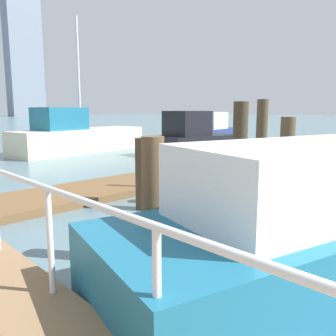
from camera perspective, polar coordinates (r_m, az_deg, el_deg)
floating_dock at (r=10.63m, az=-2.44°, el=-1.93°), size 11.67×2.00×0.18m
dock_piling_0 at (r=7.70m, az=-4.14°, el=-0.99°), size 0.32×0.32×1.58m
dock_piling_1 at (r=8.83m, az=18.62°, el=1.31°), size 0.34×0.34×2.02m
dock_piling_2 at (r=10.54m, az=14.87°, el=3.97°), size 0.32×0.32×2.48m
dock_piling_3 at (r=8.03m, az=11.52°, el=2.08°), size 0.33×0.33×2.36m
dock_piling_4 at (r=4.98m, az=-2.45°, el=-5.35°), size 0.32×0.32×1.82m
moored_boat_0 at (r=24.76m, az=7.52°, el=5.93°), size 5.45×2.28×2.03m
moored_boat_2 at (r=18.84m, az=-14.47°, el=4.98°), size 7.67×3.24×6.79m
moored_boat_3 at (r=17.01m, az=4.11°, el=4.70°), size 4.29×2.39×2.14m
skyline_tower_4 at (r=138.67m, az=-22.60°, el=20.26°), size 11.58×7.80×59.95m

